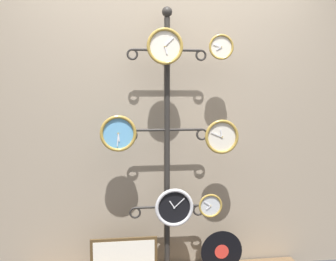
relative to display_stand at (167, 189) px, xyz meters
name	(u,v)px	position (x,y,z in m)	size (l,w,h in m)	color
shop_wall	(164,102)	(0.00, 0.16, 0.67)	(4.40, 0.04, 2.80)	gray
display_stand	(167,189)	(0.00, 0.00, 0.00)	(0.64, 0.41, 2.12)	#282623
clock_top_center	(165,46)	(-0.03, -0.10, 1.09)	(0.27, 0.04, 0.27)	silver
clock_top_right	(221,47)	(0.40, -0.08, 1.09)	(0.19, 0.04, 0.19)	silver
clock_middle_left	(118,133)	(-0.38, -0.09, 0.45)	(0.27, 0.04, 0.27)	#60A8DB
clock_middle_right	(222,137)	(0.40, -0.11, 0.42)	(0.26, 0.04, 0.26)	silver
clock_bottom_center	(174,207)	(0.04, -0.08, -0.13)	(0.30, 0.04, 0.30)	black
clock_bottom_right	(210,206)	(0.33, -0.09, -0.12)	(0.19, 0.04, 0.19)	silver
vinyl_record	(222,252)	(0.42, -0.08, -0.50)	(0.33, 0.01, 0.33)	black
picture_frame	(124,258)	(-0.34, -0.06, -0.51)	(0.51, 0.02, 0.31)	#4C381E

